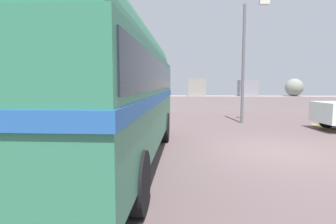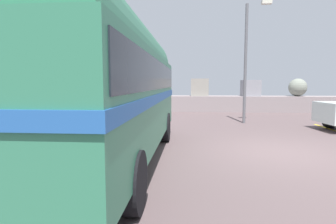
# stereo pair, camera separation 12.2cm
# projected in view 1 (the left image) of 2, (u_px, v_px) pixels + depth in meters

# --- Properties ---
(ground) EXTENTS (32.00, 26.00, 0.02)m
(ground) POSITION_uv_depth(u_px,v_px,m) (277.00, 152.00, 7.86)
(ground) COLOR #5B4A4B
(breakwater) EXTENTS (31.36, 2.03, 2.31)m
(breakwater) POSITION_uv_depth(u_px,v_px,m) (226.00, 102.00, 19.47)
(breakwater) COLOR gray
(breakwater) RESTS_ON ground
(vintage_coach) EXTENTS (2.55, 8.62, 3.70)m
(vintage_coach) POSITION_uv_depth(u_px,v_px,m) (110.00, 80.00, 6.56)
(vintage_coach) COLOR black
(vintage_coach) RESTS_ON ground
(lamp_post) EXTENTS (1.05, 0.73, 5.73)m
(lamp_post) POSITION_uv_depth(u_px,v_px,m) (246.00, 56.00, 13.26)
(lamp_post) COLOR #5B5B60
(lamp_post) RESTS_ON ground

